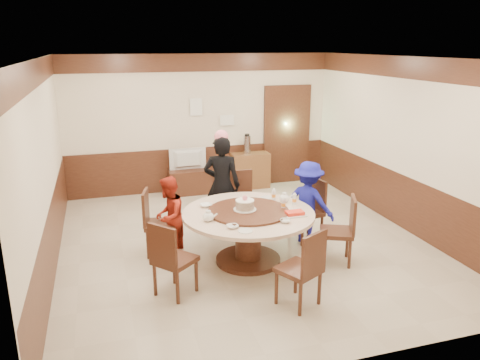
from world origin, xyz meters
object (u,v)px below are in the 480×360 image
object	(u,v)px
person_blue	(308,202)
shrimp_platter	(295,214)
birthday_cake	(245,205)
side_cabinet	(250,170)
banquet_table	(248,227)
person_red	(169,216)
television	(188,159)
person_standing	(222,185)
tv_stand	(189,181)
thermos	(247,145)

from	to	relation	value
person_blue	shrimp_platter	world-z (taller)	person_blue
birthday_cake	side_cabinet	xyz separation A→B (m)	(1.18, 3.39, -0.48)
banquet_table	side_cabinet	distance (m)	3.60
person_red	television	size ratio (longest dim) A/B	1.56
birthday_cake	person_standing	bearing A→B (deg)	91.86
tv_stand	person_standing	bearing A→B (deg)	-87.01
person_red	television	xyz separation A→B (m)	(0.82, 2.80, 0.13)
person_red	birthday_cake	size ratio (longest dim) A/B	3.71
side_cabinet	television	bearing A→B (deg)	-178.71
person_blue	side_cabinet	distance (m)	3.01
person_blue	side_cabinet	xyz separation A→B (m)	(0.04, 2.99, -0.27)
banquet_table	person_standing	size ratio (longest dim) A/B	1.13
person_red	thermos	xyz separation A→B (m)	(2.09, 2.83, 0.35)
banquet_table	person_blue	size ratio (longest dim) A/B	1.43
person_blue	side_cabinet	size ratio (longest dim) A/B	1.61
television	person_standing	bearing A→B (deg)	92.66
person_blue	tv_stand	xyz separation A→B (m)	(-1.30, 2.96, -0.39)
person_standing	thermos	bearing A→B (deg)	-92.35
shrimp_platter	television	world-z (taller)	television
banquet_table	television	distance (m)	3.39
side_cabinet	banquet_table	bearing A→B (deg)	-108.46
person_blue	thermos	distance (m)	3.01
person_standing	person_red	distance (m)	1.11
person_blue	thermos	size ratio (longest dim) A/B	3.38
person_standing	person_red	world-z (taller)	person_standing
person_standing	thermos	distance (m)	2.55
person_standing	person_blue	world-z (taller)	person_standing
person_standing	shrimp_platter	distance (m)	1.58
tv_stand	thermos	xyz separation A→B (m)	(1.27, 0.03, 0.69)
person_blue	television	distance (m)	3.24
birthday_cake	thermos	distance (m)	3.56
person_standing	tv_stand	distance (m)	2.32
thermos	television	bearing A→B (deg)	-178.64
person_red	banquet_table	bearing A→B (deg)	85.13
birthday_cake	shrimp_platter	world-z (taller)	birthday_cake
person_red	shrimp_platter	size ratio (longest dim) A/B	3.92
person_blue	tv_stand	world-z (taller)	person_blue
banquet_table	person_standing	world-z (taller)	person_standing
person_blue	television	bearing A→B (deg)	-17.48
side_cabinet	thermos	world-z (taller)	thermos
person_blue	person_red	bearing A→B (deg)	44.39
person_red	tv_stand	bearing A→B (deg)	-171.64
television	thermos	world-z (taller)	thermos
birthday_cake	thermos	size ratio (longest dim) A/B	0.84
tv_stand	television	size ratio (longest dim) A/B	1.12
person_red	birthday_cake	world-z (taller)	person_red
shrimp_platter	television	xyz separation A→B (m)	(-0.76, 3.69, -0.06)
person_red	thermos	size ratio (longest dim) A/B	3.10
banquet_table	tv_stand	size ratio (longest dim) A/B	2.16
banquet_table	person_red	world-z (taller)	person_red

